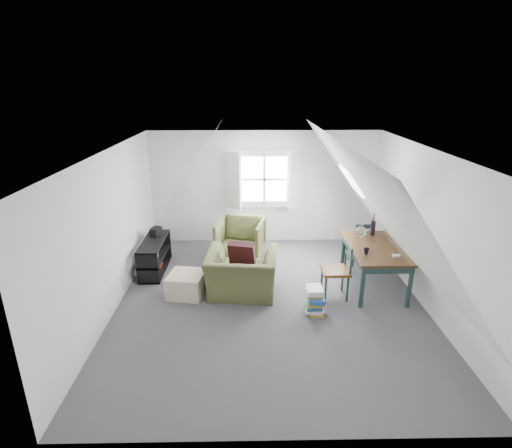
{
  "coord_description": "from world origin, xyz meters",
  "views": [
    {
      "loc": [
        -0.34,
        -5.85,
        3.47
      ],
      "look_at": [
        -0.22,
        0.6,
        1.16
      ],
      "focal_mm": 28.0,
      "sensor_mm": 36.0,
      "label": 1
    }
  ],
  "objects_px": {
    "ottoman": "(187,284)",
    "magazine_stack": "(315,301)",
    "dining_chair_far": "(362,242)",
    "media_shelf": "(154,258)",
    "dining_chair_near": "(338,270)",
    "dining_table": "(375,252)",
    "armchair_far": "(241,258)",
    "armchair_near": "(242,293)"
  },
  "relations": [
    {
      "from": "dining_chair_far",
      "to": "ottoman",
      "type": "bearing_deg",
      "value": 14.15
    },
    {
      "from": "dining_chair_near",
      "to": "dining_chair_far",
      "type": "bearing_deg",
      "value": 135.52
    },
    {
      "from": "armchair_near",
      "to": "armchair_far",
      "type": "distance_m",
      "value": 1.47
    },
    {
      "from": "armchair_far",
      "to": "dining_chair_far",
      "type": "bearing_deg",
      "value": 4.4
    },
    {
      "from": "dining_chair_near",
      "to": "ottoman",
      "type": "bearing_deg",
      "value": -106.19
    },
    {
      "from": "armchair_near",
      "to": "dining_chair_far",
      "type": "relative_size",
      "value": 1.29
    },
    {
      "from": "dining_chair_far",
      "to": "media_shelf",
      "type": "xyz_separation_m",
      "value": [
        -4.06,
        -0.24,
        -0.19
      ]
    },
    {
      "from": "dining_table",
      "to": "media_shelf",
      "type": "xyz_separation_m",
      "value": [
        -4.02,
        0.7,
        -0.4
      ]
    },
    {
      "from": "armchair_far",
      "to": "magazine_stack",
      "type": "bearing_deg",
      "value": -48.04
    },
    {
      "from": "dining_chair_far",
      "to": "media_shelf",
      "type": "bearing_deg",
      "value": -1.89
    },
    {
      "from": "media_shelf",
      "to": "dining_chair_near",
      "type": "bearing_deg",
      "value": -18.27
    },
    {
      "from": "armchair_far",
      "to": "armchair_near",
      "type": "bearing_deg",
      "value": -75.93
    },
    {
      "from": "armchair_near",
      "to": "dining_chair_near",
      "type": "height_order",
      "value": "dining_chair_near"
    },
    {
      "from": "magazine_stack",
      "to": "armchair_far",
      "type": "bearing_deg",
      "value": 119.84
    },
    {
      "from": "dining_chair_near",
      "to": "dining_table",
      "type": "bearing_deg",
      "value": 100.93
    },
    {
      "from": "ottoman",
      "to": "dining_chair_near",
      "type": "bearing_deg",
      "value": -2.27
    },
    {
      "from": "ottoman",
      "to": "media_shelf",
      "type": "xyz_separation_m",
      "value": [
        -0.75,
        0.93,
        0.09
      ]
    },
    {
      "from": "dining_chair_far",
      "to": "media_shelf",
      "type": "height_order",
      "value": "dining_chair_far"
    },
    {
      "from": "dining_chair_far",
      "to": "magazine_stack",
      "type": "relative_size",
      "value": 2.09
    },
    {
      "from": "media_shelf",
      "to": "magazine_stack",
      "type": "bearing_deg",
      "value": -29.41
    },
    {
      "from": "armchair_near",
      "to": "ottoman",
      "type": "relative_size",
      "value": 2.01
    },
    {
      "from": "armchair_near",
      "to": "magazine_stack",
      "type": "height_order",
      "value": "magazine_stack"
    },
    {
      "from": "ottoman",
      "to": "dining_chair_far",
      "type": "height_order",
      "value": "dining_chair_far"
    },
    {
      "from": "armchair_near",
      "to": "dining_table",
      "type": "xyz_separation_m",
      "value": [
        2.32,
        0.2,
        0.68
      ]
    },
    {
      "from": "armchair_far",
      "to": "dining_table",
      "type": "xyz_separation_m",
      "value": [
        2.37,
        -1.26,
        0.68
      ]
    },
    {
      "from": "ottoman",
      "to": "magazine_stack",
      "type": "height_order",
      "value": "magazine_stack"
    },
    {
      "from": "armchair_far",
      "to": "dining_chair_near",
      "type": "xyz_separation_m",
      "value": [
        1.66,
        -1.59,
        0.5
      ]
    },
    {
      "from": "magazine_stack",
      "to": "dining_table",
      "type": "bearing_deg",
      "value": 36.11
    },
    {
      "from": "magazine_stack",
      "to": "ottoman",
      "type": "bearing_deg",
      "value": 163.64
    },
    {
      "from": "ottoman",
      "to": "dining_chair_near",
      "type": "height_order",
      "value": "dining_chair_near"
    },
    {
      "from": "ottoman",
      "to": "magazine_stack",
      "type": "distance_m",
      "value": 2.2
    },
    {
      "from": "dining_chair_far",
      "to": "dining_chair_near",
      "type": "distance_m",
      "value": 1.47
    },
    {
      "from": "ottoman",
      "to": "dining_chair_near",
      "type": "distance_m",
      "value": 2.58
    },
    {
      "from": "armchair_far",
      "to": "dining_chair_far",
      "type": "xyz_separation_m",
      "value": [
        2.41,
        -0.33,
        0.47
      ]
    },
    {
      "from": "dining_table",
      "to": "media_shelf",
      "type": "bearing_deg",
      "value": 168.02
    },
    {
      "from": "armchair_far",
      "to": "dining_table",
      "type": "relative_size",
      "value": 0.6
    },
    {
      "from": "dining_table",
      "to": "ottoman",
      "type": "bearing_deg",
      "value": -178.13
    },
    {
      "from": "dining_table",
      "to": "dining_chair_near",
      "type": "xyz_separation_m",
      "value": [
        -0.71,
        -0.33,
        -0.18
      ]
    },
    {
      "from": "armchair_near",
      "to": "armchair_far",
      "type": "relative_size",
      "value": 1.26
    },
    {
      "from": "media_shelf",
      "to": "armchair_near",
      "type": "bearing_deg",
      "value": -28.99
    },
    {
      "from": "armchair_far",
      "to": "magazine_stack",
      "type": "distance_m",
      "value": 2.44
    },
    {
      "from": "media_shelf",
      "to": "armchair_far",
      "type": "bearing_deg",
      "value": 17.8
    }
  ]
}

